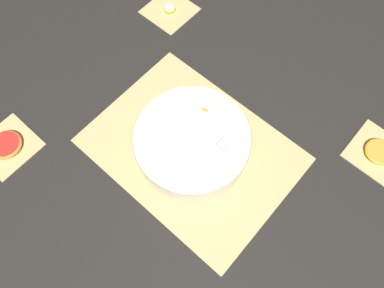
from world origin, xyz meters
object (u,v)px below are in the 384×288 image
object	(u,v)px
orange_slice_whole	(379,152)
banana_coin_single	(170,8)
fruit_salad_bowl	(192,142)
grapefruit_slice	(6,145)

from	to	relation	value
orange_slice_whole	banana_coin_single	world-z (taller)	orange_slice_whole
fruit_salad_bowl	grapefruit_slice	world-z (taller)	fruit_salad_bowl
fruit_salad_bowl	banana_coin_single	distance (m)	0.47
grapefruit_slice	orange_slice_whole	bearing A→B (deg)	-139.75
fruit_salad_bowl	orange_slice_whole	world-z (taller)	fruit_salad_bowl
banana_coin_single	orange_slice_whole	bearing A→B (deg)	180.00
grapefruit_slice	banana_coin_single	bearing A→B (deg)	-90.00
orange_slice_whole	banana_coin_single	bearing A→B (deg)	-0.00
fruit_salad_bowl	orange_slice_whole	bearing A→B (deg)	-139.66
orange_slice_whole	banana_coin_single	size ratio (longest dim) A/B	2.01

